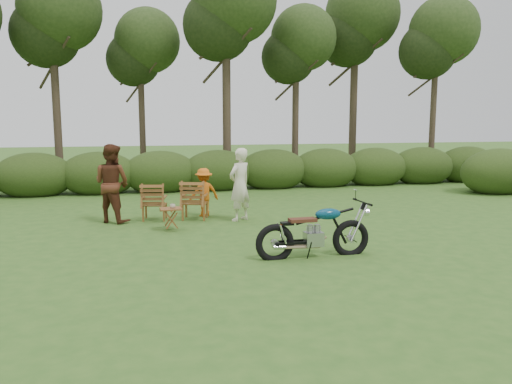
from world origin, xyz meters
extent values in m
plane|color=#2D531B|center=(0.00, 0.00, 0.00)|extent=(80.00, 80.00, 0.00)
cylinder|color=#33271B|center=(-5.50, 11.10, 3.60)|extent=(0.28, 0.28, 7.20)
sphere|color=#223714|center=(-5.50, 11.10, 5.84)|extent=(2.88, 2.88, 2.88)
cylinder|color=#33271B|center=(-2.50, 12.20, 3.15)|extent=(0.24, 0.24, 6.30)
sphere|color=#223714|center=(-2.50, 12.20, 5.11)|extent=(2.52, 2.52, 2.52)
cylinder|color=#33271B|center=(0.50, 10.00, 3.83)|extent=(0.30, 0.30, 7.65)
sphere|color=#223714|center=(0.50, 10.00, 6.21)|extent=(3.06, 3.06, 3.06)
cylinder|color=#33271B|center=(3.50, 11.10, 3.24)|extent=(0.26, 0.26, 6.48)
sphere|color=#223714|center=(3.50, 11.10, 5.26)|extent=(2.59, 2.59, 2.59)
cylinder|color=#33271B|center=(6.50, 12.20, 3.96)|extent=(0.32, 0.32, 7.92)
sphere|color=#223714|center=(6.50, 12.20, 6.42)|extent=(3.17, 3.17, 3.17)
cylinder|color=#33271B|center=(9.00, 10.00, 3.42)|extent=(0.24, 0.24, 6.84)
sphere|color=#223714|center=(9.00, 10.00, 5.55)|extent=(2.74, 2.74, 2.74)
ellipsoid|color=#273914|center=(-6.00, 9.00, 0.63)|extent=(2.52, 1.68, 1.51)
ellipsoid|color=#273914|center=(-4.00, 9.00, 0.63)|extent=(2.52, 1.68, 1.51)
ellipsoid|color=#273914|center=(-2.00, 9.00, 0.63)|extent=(2.52, 1.68, 1.51)
ellipsoid|color=#273914|center=(0.00, 9.00, 0.63)|extent=(2.52, 1.68, 1.51)
ellipsoid|color=#273914|center=(2.00, 9.00, 0.63)|extent=(2.52, 1.68, 1.51)
ellipsoid|color=#273914|center=(4.00, 9.00, 0.63)|extent=(2.52, 1.68, 1.51)
ellipsoid|color=#273914|center=(6.00, 9.00, 0.63)|extent=(2.52, 1.68, 1.51)
ellipsoid|color=#273914|center=(8.00, 9.00, 0.63)|extent=(2.52, 1.68, 1.51)
ellipsoid|color=#273914|center=(10.00, 9.00, 0.63)|extent=(2.52, 1.68, 1.51)
ellipsoid|color=#273914|center=(9.00, 6.00, 0.68)|extent=(2.70, 1.80, 1.62)
imported|color=beige|center=(-2.04, 2.72, 0.54)|extent=(0.14, 0.14, 0.09)
imported|color=beige|center=(-0.39, 3.44, 0.00)|extent=(0.77, 0.71, 1.76)
imported|color=#522817|center=(-3.37, 3.98, 0.00)|extent=(1.15, 1.11, 1.86)
imported|color=#D15F13|center=(-1.15, 4.20, 0.00)|extent=(0.88, 0.65, 1.22)
camera|label=1|loc=(-2.80, -8.20, 2.42)|focal=35.00mm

